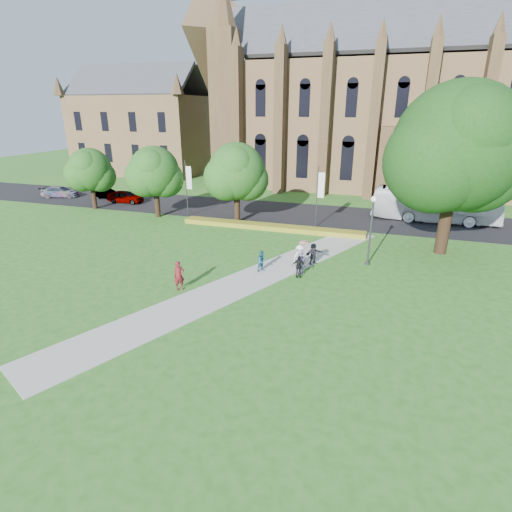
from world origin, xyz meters
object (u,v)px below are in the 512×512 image
(streetlamp, at_px, (372,222))
(tour_coach, at_px, (434,205))
(pedestrian_0, at_px, (179,276))
(car_2, at_px, (60,192))
(large_tree, at_px, (458,147))
(car_0, at_px, (126,197))
(car_1, at_px, (109,194))

(streetlamp, relative_size, tour_coach, 0.42)
(streetlamp, relative_size, pedestrian_0, 2.73)
(streetlamp, relative_size, car_2, 1.10)
(large_tree, distance_m, car_0, 36.97)
(streetlamp, bearing_deg, pedestrian_0, -143.48)
(streetlamp, bearing_deg, car_2, 162.79)
(car_2, relative_size, pedestrian_0, 2.47)
(car_0, height_order, car_1, car_0)
(tour_coach, bearing_deg, streetlamp, 159.62)
(tour_coach, bearing_deg, car_0, 94.85)
(tour_coach, bearing_deg, car_2, 93.66)
(large_tree, bearing_deg, car_1, 167.14)
(car_0, bearing_deg, tour_coach, -88.20)
(streetlamp, distance_m, pedestrian_0, 14.32)
(tour_coach, bearing_deg, large_tree, 179.80)
(large_tree, relative_size, car_0, 2.95)
(car_2, bearing_deg, large_tree, -118.42)
(tour_coach, bearing_deg, car_1, 92.82)
(car_1, bearing_deg, car_0, -95.96)
(car_0, xyz_separation_m, car_2, (-10.28, 0.25, -0.07))
(pedestrian_0, bearing_deg, large_tree, -4.54)
(streetlamp, height_order, car_1, streetlamp)
(car_2, distance_m, pedestrian_0, 35.53)
(streetlamp, relative_size, car_1, 1.40)
(tour_coach, distance_m, car_0, 35.66)
(car_0, bearing_deg, large_tree, -104.36)
(tour_coach, distance_m, pedestrian_0, 28.67)
(car_1, bearing_deg, large_tree, -89.86)
(car_2, bearing_deg, tour_coach, -105.84)
(tour_coach, height_order, car_1, tour_coach)
(large_tree, distance_m, car_2, 46.95)
(large_tree, bearing_deg, tour_coach, 88.86)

